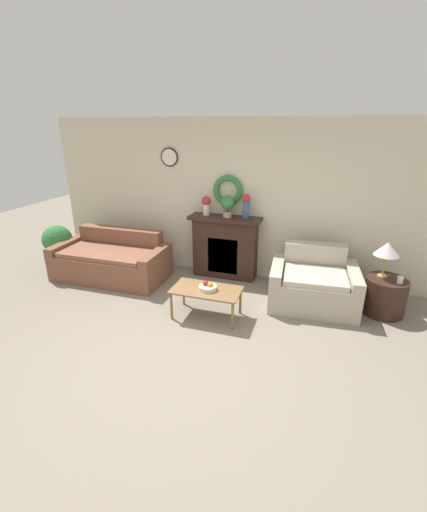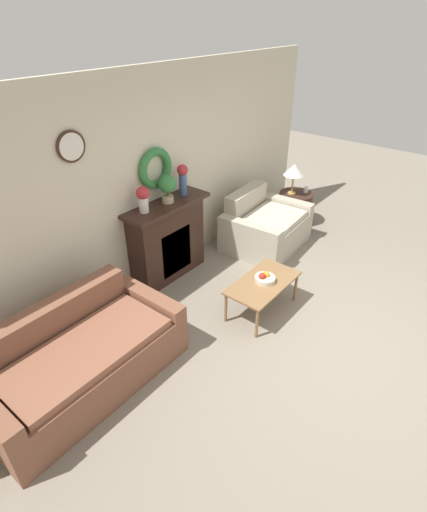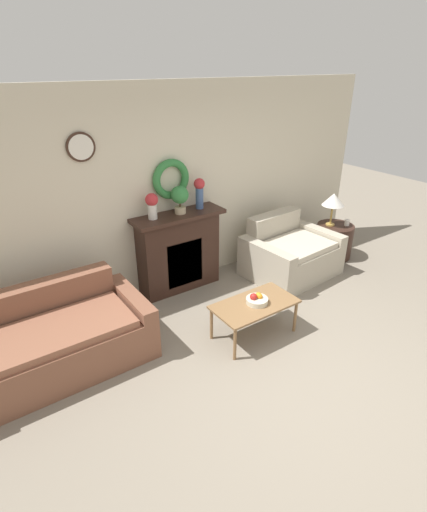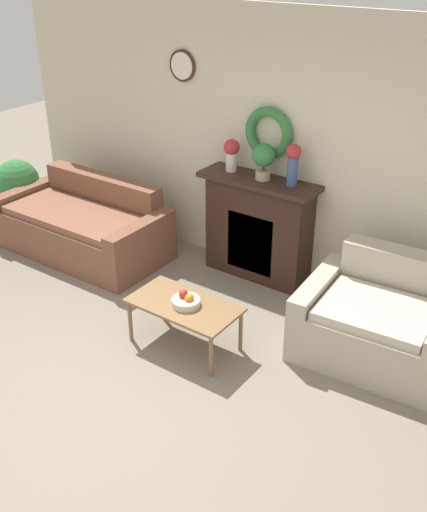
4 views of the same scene
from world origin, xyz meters
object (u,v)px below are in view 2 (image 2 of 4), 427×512
(mug, at_px, (306,190))
(vase_on_mantel_left, at_px, (143,197))
(couch_left, at_px, (81,358))
(table_lamp, at_px, (294,170))
(coffee_table, at_px, (263,285))
(fruit_bowl, at_px, (265,278))
(potted_plant_on_mantel, at_px, (167,186))
(loveseat_right, at_px, (265,227))
(fireplace, at_px, (168,240))
(side_table_by_loveseat, at_px, (295,208))
(vase_on_mantel_right, at_px, (183,177))

(mug, xyz_separation_m, vase_on_mantel_left, (-3.04, 0.65, 0.70))
(couch_left, bearing_deg, table_lamp, 1.72)
(coffee_table, xyz_separation_m, fruit_bowl, (0.02, -0.00, 0.09))
(potted_plant_on_mantel, bearing_deg, couch_left, -161.47)
(table_lamp, bearing_deg, couch_left, -177.70)
(loveseat_right, xyz_separation_m, vase_on_mantel_left, (-1.91, 0.57, 0.98))
(couch_left, bearing_deg, fireplace, 18.69)
(fireplace, height_order, side_table_by_loveseat, fireplace)
(couch_left, relative_size, fruit_bowl, 7.89)
(fruit_bowl, xyz_separation_m, mug, (2.52, 0.80, 0.12))
(fireplace, height_order, mug, fireplace)
(vase_on_mantel_right, bearing_deg, fireplace, -179.10)
(vase_on_mantel_right, bearing_deg, coffee_table, -98.00)
(loveseat_right, relative_size, vase_on_mantel_left, 4.06)
(couch_left, distance_m, coffee_table, 2.19)
(couch_left, xyz_separation_m, loveseat_right, (3.46, 0.10, 0.01))
(fireplace, bearing_deg, mug, -13.57)
(coffee_table, distance_m, table_lamp, 2.59)
(side_table_by_loveseat, distance_m, vase_on_mantel_left, 3.13)
(fruit_bowl, bearing_deg, coffee_table, 172.37)
(coffee_table, distance_m, mug, 2.67)
(fruit_bowl, xyz_separation_m, table_lamp, (2.32, 0.95, 0.48))
(loveseat_right, height_order, table_lamp, table_lamp)
(fruit_bowl, distance_m, side_table_by_loveseat, 2.56)
(table_lamp, distance_m, vase_on_mantel_right, 2.23)
(fruit_bowl, distance_m, potted_plant_on_mantel, 1.67)
(coffee_table, xyz_separation_m, mug, (2.54, 0.79, 0.20))
(mug, bearing_deg, side_table_by_loveseat, 142.13)
(fireplace, bearing_deg, couch_left, -160.73)
(side_table_by_loveseat, bearing_deg, fireplace, 167.93)
(fireplace, xyz_separation_m, potted_plant_on_mantel, (0.04, -0.01, 0.77))
(coffee_table, height_order, side_table_by_loveseat, side_table_by_loveseat)
(vase_on_mantel_right, bearing_deg, loveseat_right, -25.15)
(fireplace, distance_m, fruit_bowl, 1.46)
(vase_on_mantel_left, bearing_deg, potted_plant_on_mantel, -2.95)
(loveseat_right, xyz_separation_m, vase_on_mantel_right, (-1.21, 0.57, 1.03))
(fruit_bowl, height_order, vase_on_mantel_right, vase_on_mantel_right)
(coffee_table, height_order, vase_on_mantel_left, vase_on_mantel_left)
(couch_left, relative_size, vase_on_mantel_left, 5.97)
(couch_left, height_order, fruit_bowl, couch_left)
(couch_left, xyz_separation_m, vase_on_mantel_right, (2.25, 0.67, 1.04))
(mug, height_order, potted_plant_on_mantel, potted_plant_on_mantel)
(fireplace, bearing_deg, table_lamp, -11.13)
(loveseat_right, bearing_deg, vase_on_mantel_left, 159.24)
(fireplace, xyz_separation_m, mug, (2.69, -0.65, 0.03))
(vase_on_mantel_left, height_order, vase_on_mantel_right, vase_on_mantel_right)
(fruit_bowl, height_order, table_lamp, table_lamp)
(fireplace, height_order, table_lamp, fireplace)
(table_lamp, bearing_deg, fruit_bowl, -157.59)
(fireplace, xyz_separation_m, vase_on_mantel_right, (0.35, 0.01, 0.79))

